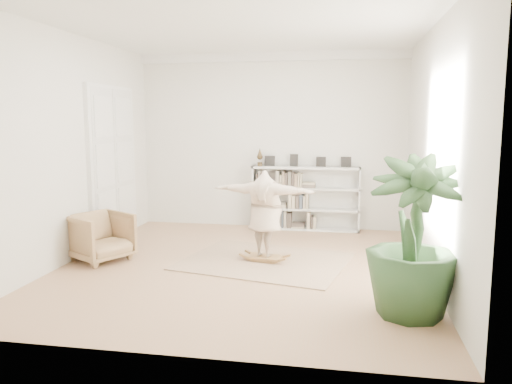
% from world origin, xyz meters
% --- Properties ---
extents(floor, '(6.00, 6.00, 0.00)m').
position_xyz_m(floor, '(0.00, 0.00, 0.00)').
color(floor, '#A87C56').
rests_on(floor, ground).
extents(room_shell, '(6.00, 6.00, 6.00)m').
position_xyz_m(room_shell, '(0.00, 2.94, 3.51)').
color(room_shell, silver).
rests_on(room_shell, floor).
extents(doors, '(0.09, 1.78, 2.92)m').
position_xyz_m(doors, '(-2.70, 1.30, 1.40)').
color(doors, white).
rests_on(doors, floor).
extents(bookshelf, '(2.20, 0.35, 1.64)m').
position_xyz_m(bookshelf, '(0.74, 2.82, 0.64)').
color(bookshelf, silver).
rests_on(bookshelf, floor).
extents(armchair, '(1.14, 1.14, 0.77)m').
position_xyz_m(armchair, '(-2.30, -0.06, 0.39)').
color(armchair, tan).
rests_on(armchair, floor).
extents(rug, '(2.87, 2.49, 0.02)m').
position_xyz_m(rug, '(0.30, 0.32, 0.01)').
color(rug, tan).
rests_on(rug, floor).
extents(rocker_board, '(0.60, 0.43, 0.11)m').
position_xyz_m(rocker_board, '(0.30, 0.32, 0.07)').
color(rocker_board, olive).
rests_on(rocker_board, rug).
extents(person, '(1.75, 0.81, 1.37)m').
position_xyz_m(person, '(0.30, 0.32, 0.82)').
color(person, beige).
rests_on(person, rocker_board).
extents(houseplant, '(1.09, 1.09, 1.86)m').
position_xyz_m(houseplant, '(2.30, -1.55, 0.93)').
color(houseplant, '#294924').
rests_on(houseplant, floor).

